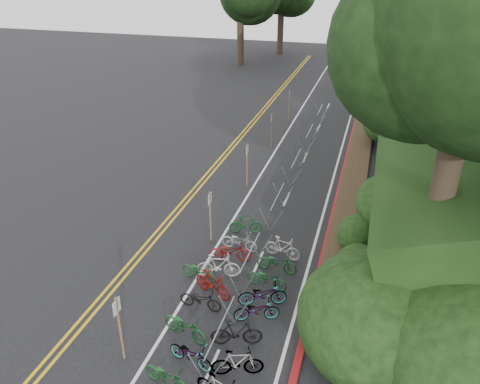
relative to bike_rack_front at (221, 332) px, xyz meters
The scene contains 10 objects.
ground 3.50m from the bike_rack_front, 159.02° to the left, with size 120.00×120.00×0.00m, color black.
road_markings 11.63m from the bike_rack_front, 102.69° to the left, with size 7.47×80.00×0.01m.
red_curb 13.48m from the bike_rack_front, 79.21° to the left, with size 0.25×28.00×0.10m, color maroon.
embankment 22.56m from the bike_rack_front, 64.23° to the left, with size 14.30×48.14×9.11m.
bike_rack_front is the anchor object (origin of this frame).
bike_racks_rest 14.22m from the bike_rack_front, 90.72° to the left, with size 1.14×23.00×1.17m.
signpost_near 3.20m from the bike_rack_front, 157.78° to the right, with size 0.08×0.40×2.49m.
signposts_rest 15.45m from the bike_rack_front, 99.62° to the left, with size 0.08×18.40×2.50m.
bike_front 3.91m from the bike_rack_front, 121.44° to the left, with size 1.65×0.58×0.87m, color #144C1E.
bike_valet 2.37m from the bike_rack_front, 97.84° to the left, with size 3.33×10.93×1.07m.
Camera 1 is at (7.04, -11.96, 11.70)m, focal length 35.00 mm.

